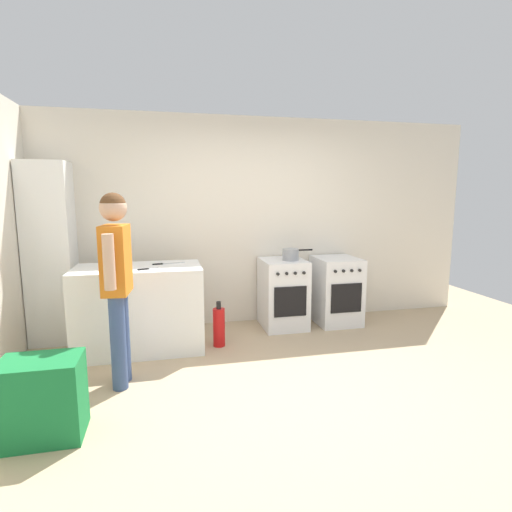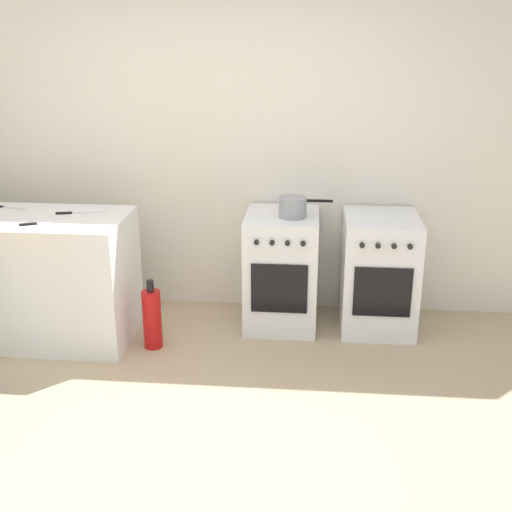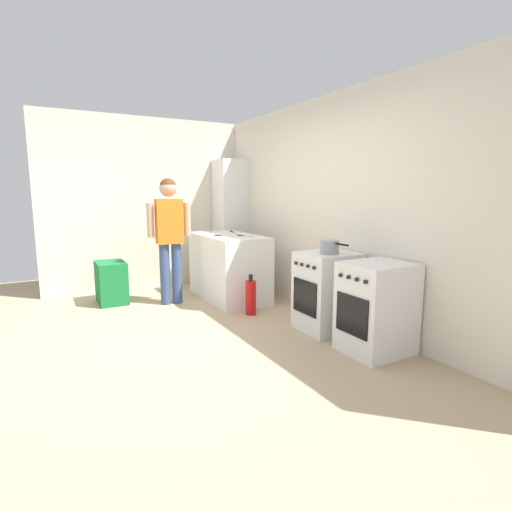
{
  "view_description": "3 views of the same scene",
  "coord_description": "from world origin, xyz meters",
  "px_view_note": "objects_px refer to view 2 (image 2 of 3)",
  "views": [
    {
      "loc": [
        -1.06,
        -3.07,
        1.65
      ],
      "look_at": [
        -0.15,
        0.88,
        1.02
      ],
      "focal_mm": 28.0,
      "sensor_mm": 36.0,
      "label": 1
    },
    {
      "loc": [
        0.56,
        -2.85,
        2.13
      ],
      "look_at": [
        0.24,
        0.71,
        0.84
      ],
      "focal_mm": 45.0,
      "sensor_mm": 36.0,
      "label": 2
    },
    {
      "loc": [
        3.65,
        -1.15,
        1.5
      ],
      "look_at": [
        -0.19,
        0.99,
        0.78
      ],
      "focal_mm": 28.0,
      "sensor_mm": 36.0,
      "label": 3
    }
  ],
  "objects_px": {
    "pot": "(293,207)",
    "knife_paring": "(33,224)",
    "oven_left": "(282,270)",
    "oven_right": "(379,273)",
    "knife_bread": "(80,213)",
    "fire_extinguisher": "(152,318)",
    "knife_chef": "(6,208)"
  },
  "relations": [
    {
      "from": "oven_right",
      "to": "knife_chef",
      "type": "xyz_separation_m",
      "value": [
        -2.67,
        -0.19,
        0.48
      ]
    },
    {
      "from": "pot",
      "to": "knife_chef",
      "type": "distance_m",
      "value": 2.04
    },
    {
      "from": "knife_chef",
      "to": "oven_left",
      "type": "bearing_deg",
      "value": 5.39
    },
    {
      "from": "pot",
      "to": "knife_chef",
      "type": "relative_size",
      "value": 1.23
    },
    {
      "from": "knife_paring",
      "to": "fire_extinguisher",
      "type": "height_order",
      "value": "knife_paring"
    },
    {
      "from": "oven_left",
      "to": "oven_right",
      "type": "xyz_separation_m",
      "value": [
        0.71,
        0.0,
        0.0
      ]
    },
    {
      "from": "knife_bread",
      "to": "fire_extinguisher",
      "type": "height_order",
      "value": "knife_bread"
    },
    {
      "from": "fire_extinguisher",
      "to": "knife_chef",
      "type": "bearing_deg",
      "value": 165.0
    },
    {
      "from": "pot",
      "to": "knife_bread",
      "type": "relative_size",
      "value": 1.08
    },
    {
      "from": "knife_bread",
      "to": "oven_right",
      "type": "bearing_deg",
      "value": 7.33
    },
    {
      "from": "knife_chef",
      "to": "fire_extinguisher",
      "type": "relative_size",
      "value": 0.62
    },
    {
      "from": "pot",
      "to": "knife_bread",
      "type": "xyz_separation_m",
      "value": [
        -1.47,
        -0.22,
        -0.02
      ]
    },
    {
      "from": "pot",
      "to": "oven_left",
      "type": "bearing_deg",
      "value": 145.65
    },
    {
      "from": "knife_bread",
      "to": "fire_extinguisher",
      "type": "xyz_separation_m",
      "value": [
        0.53,
        -0.21,
        -0.69
      ]
    },
    {
      "from": "pot",
      "to": "knife_bread",
      "type": "bearing_deg",
      "value": -171.57
    },
    {
      "from": "oven_right",
      "to": "knife_bread",
      "type": "xyz_separation_m",
      "value": [
        -2.11,
        -0.27,
        0.48
      ]
    },
    {
      "from": "oven_right",
      "to": "knife_paring",
      "type": "distance_m",
      "value": 2.43
    },
    {
      "from": "oven_left",
      "to": "oven_right",
      "type": "bearing_deg",
      "value": 0.0
    },
    {
      "from": "oven_left",
      "to": "pot",
      "type": "distance_m",
      "value": 0.5
    },
    {
      "from": "knife_bread",
      "to": "knife_paring",
      "type": "bearing_deg",
      "value": -126.47
    },
    {
      "from": "knife_chef",
      "to": "knife_bread",
      "type": "height_order",
      "value": "same"
    },
    {
      "from": "oven_right",
      "to": "knife_paring",
      "type": "xyz_separation_m",
      "value": [
        -2.32,
        -0.56,
        0.48
      ]
    },
    {
      "from": "knife_chef",
      "to": "fire_extinguisher",
      "type": "distance_m",
      "value": 1.32
    },
    {
      "from": "fire_extinguisher",
      "to": "oven_left",
      "type": "bearing_deg",
      "value": 28.78
    },
    {
      "from": "pot",
      "to": "knife_bread",
      "type": "height_order",
      "value": "pot"
    },
    {
      "from": "oven_left",
      "to": "pot",
      "type": "height_order",
      "value": "pot"
    },
    {
      "from": "fire_extinguisher",
      "to": "oven_right",
      "type": "bearing_deg",
      "value": 16.81
    },
    {
      "from": "oven_right",
      "to": "knife_paring",
      "type": "height_order",
      "value": "knife_paring"
    },
    {
      "from": "oven_left",
      "to": "knife_paring",
      "type": "xyz_separation_m",
      "value": [
        -1.61,
        -0.56,
        0.48
      ]
    },
    {
      "from": "pot",
      "to": "knife_paring",
      "type": "bearing_deg",
      "value": -163.34
    },
    {
      "from": "pot",
      "to": "fire_extinguisher",
      "type": "relative_size",
      "value": 0.76
    },
    {
      "from": "pot",
      "to": "knife_bread",
      "type": "distance_m",
      "value": 1.49
    }
  ]
}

